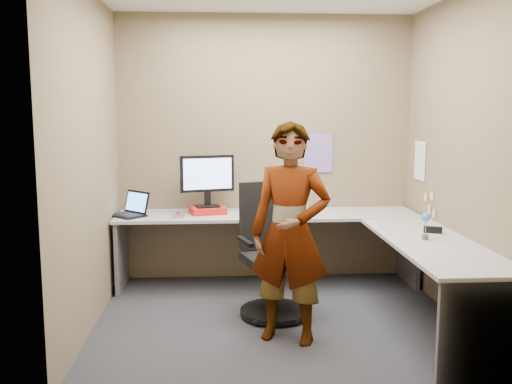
{
  "coord_description": "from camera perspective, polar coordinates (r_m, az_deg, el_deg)",
  "views": [
    {
      "loc": [
        -0.47,
        -4.55,
        1.75
      ],
      "look_at": [
        -0.16,
        0.25,
        1.05
      ],
      "focal_mm": 40.0,
      "sensor_mm": 36.0,
      "label": 1
    }
  ],
  "objects": [
    {
      "name": "person",
      "position": [
        4.28,
        3.43,
        -4.12
      ],
      "size": [
        0.71,
        0.59,
        1.66
      ],
      "primitive_type": "imported",
      "rotation": [
        0.0,
        0.0,
        -0.38
      ],
      "color": "#999399",
      "rests_on": "ground"
    },
    {
      "name": "desk",
      "position": [
        5.15,
        6.6,
        -4.81
      ],
      "size": [
        2.98,
        2.58,
        0.73
      ],
      "color": "#A8A8A8",
      "rests_on": "ground"
    },
    {
      "name": "stapler",
      "position": [
        4.96,
        17.28,
        -3.63
      ],
      "size": [
        0.15,
        0.09,
        0.05
      ],
      "primitive_type": "cube",
      "rotation": [
        0.0,
        0.0,
        -0.37
      ],
      "color": "black",
      "rests_on": "desk"
    },
    {
      "name": "flower",
      "position": [
        4.67,
        16.62,
        -2.88
      ],
      "size": [
        0.07,
        0.07,
        0.22
      ],
      "color": "brown",
      "rests_on": "desk"
    },
    {
      "name": "sticky_note_c",
      "position": [
        5.48,
        17.36,
        -2.08
      ],
      "size": [
        0.01,
        0.07,
        0.07
      ],
      "primitive_type": "cube",
      "color": "pink",
      "rests_on": "wall_right"
    },
    {
      "name": "office_chair",
      "position": [
        4.9,
        1.61,
        -7.05
      ],
      "size": [
        0.63,
        0.61,
        1.11
      ],
      "rotation": [
        0.0,
        0.0,
        0.28
      ],
      "color": "black",
      "rests_on": "ground"
    },
    {
      "name": "wall_left",
      "position": [
        4.68,
        -16.39,
        3.05
      ],
      "size": [
        0.0,
        2.7,
        2.7
      ],
      "primitive_type": "plane",
      "rotation": [
        1.57,
        0.0,
        1.57
      ],
      "color": "brown",
      "rests_on": "ground"
    },
    {
      "name": "calendar_white",
      "position": [
        5.81,
        16.07,
        3.02
      ],
      "size": [
        0.01,
        0.28,
        0.38
      ],
      "primitive_type": "cube",
      "color": "white",
      "rests_on": "wall_right"
    },
    {
      "name": "trackball_mouse",
      "position": [
        5.43,
        -7.74,
        -2.35
      ],
      "size": [
        0.12,
        0.08,
        0.07
      ],
      "color": "#B7B7BC",
      "rests_on": "desk"
    },
    {
      "name": "sticky_note_a",
      "position": [
        5.52,
        17.17,
        -0.42
      ],
      "size": [
        0.01,
        0.07,
        0.07
      ],
      "primitive_type": "cube",
      "color": "#F2E059",
      "rests_on": "wall_right"
    },
    {
      "name": "wall_right",
      "position": [
        4.97,
        19.72,
        3.19
      ],
      "size": [
        0.0,
        2.7,
        2.7
      ],
      "primitive_type": "plane",
      "rotation": [
        1.57,
        0.0,
        -1.57
      ],
      "color": "brown",
      "rests_on": "ground"
    },
    {
      "name": "wall_back",
      "position": [
        5.88,
        0.92,
        4.37
      ],
      "size": [
        3.0,
        0.0,
        3.0
      ],
      "primitive_type": "plane",
      "rotation": [
        1.57,
        0.0,
        0.0
      ],
      "color": "brown",
      "rests_on": "ground"
    },
    {
      "name": "ground",
      "position": [
        4.89,
        2.14,
        -12.67
      ],
      "size": [
        3.0,
        3.0,
        0.0
      ],
      "primitive_type": "plane",
      "color": "#29292F",
      "rests_on": "ground"
    },
    {
      "name": "monitor",
      "position": [
        5.6,
        -4.9,
        1.55
      ],
      "size": [
        0.53,
        0.21,
        0.51
      ],
      "rotation": [
        0.0,
        0.0,
        0.25
      ],
      "color": "black",
      "rests_on": "paper_ream"
    },
    {
      "name": "laptop",
      "position": [
        5.64,
        -12.34,
        -1.72
      ],
      "size": [
        0.42,
        0.42,
        0.23
      ],
      "rotation": [
        0.0,
        0.0,
        -0.77
      ],
      "color": "black",
      "rests_on": "desk"
    },
    {
      "name": "sticky_note_b",
      "position": [
        5.59,
        16.93,
        -1.67
      ],
      "size": [
        0.01,
        0.07,
        0.07
      ],
      "primitive_type": "cube",
      "color": "pink",
      "rests_on": "wall_right"
    },
    {
      "name": "paper_ream",
      "position": [
        5.63,
        -4.86,
        -1.84
      ],
      "size": [
        0.38,
        0.32,
        0.07
      ],
      "primitive_type": "cube",
      "rotation": [
        0.0,
        0.0,
        0.25
      ],
      "color": "red",
      "rests_on": "desk"
    },
    {
      "name": "calendar_purple",
      "position": [
        5.94,
        6.24,
        3.88
      ],
      "size": [
        0.3,
        0.01,
        0.4
      ],
      "primitive_type": "cube",
      "color": "#846BB7",
      "rests_on": "wall_back"
    },
    {
      "name": "sticky_note_d",
      "position": [
        5.66,
        16.62,
        -0.5
      ],
      "size": [
        0.01,
        0.07,
        0.07
      ],
      "primitive_type": "cube",
      "color": "#F2E059",
      "rests_on": "wall_right"
    },
    {
      "name": "origami",
      "position": [
        5.5,
        -0.62,
        -2.09
      ],
      "size": [
        0.1,
        0.1,
        0.06
      ],
      "primitive_type": "cone",
      "color": "white",
      "rests_on": "desk"
    }
  ]
}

